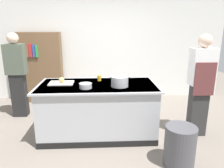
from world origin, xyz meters
TOP-DOWN VIEW (x-y plane):
  - ground_plane at (0.00, 0.00)m, footprint 10.00×10.00m
  - back_wall at (0.00, 2.10)m, footprint 6.40×0.12m
  - counter_island at (0.00, -0.00)m, footprint 1.98×0.98m
  - cutting_board at (-0.61, 0.08)m, footprint 0.40×0.28m
  - onion at (-0.60, 0.08)m, footprint 0.09×0.09m
  - stock_pot at (0.36, -0.13)m, footprint 0.34×0.27m
  - mixing_bowl at (-0.18, -0.21)m, footprint 0.20×0.20m
  - juice_cup at (0.03, 0.25)m, footprint 0.07×0.07m
  - trash_bin at (1.10, -0.93)m, footprint 0.41×0.41m
  - person_chef at (1.70, -0.09)m, footprint 0.38×0.25m
  - person_guest at (-1.64, 0.88)m, footprint 0.38×0.24m
  - bookshelf at (-1.46, 1.80)m, footprint 1.10×0.31m

SIDE VIEW (x-z plane):
  - ground_plane at x=0.00m, z-range 0.00..0.00m
  - trash_bin at x=1.10m, z-range 0.00..0.57m
  - counter_island at x=0.00m, z-range 0.02..0.92m
  - bookshelf at x=-1.46m, z-range 0.00..1.70m
  - cutting_board at x=-0.61m, z-range 0.90..0.92m
  - person_guest at x=-1.64m, z-range 0.05..1.77m
  - person_chef at x=1.70m, z-range 0.05..1.77m
  - mixing_bowl at x=-0.18m, z-range 0.90..0.98m
  - juice_cup at x=0.03m, z-range 0.90..1.00m
  - onion at x=-0.60m, z-range 0.92..1.01m
  - stock_pot at x=0.36m, z-range 0.90..1.06m
  - back_wall at x=0.00m, z-range 0.00..3.00m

